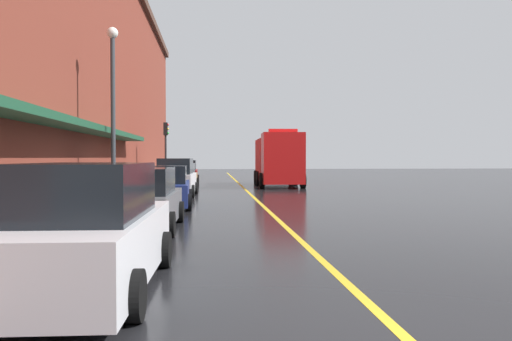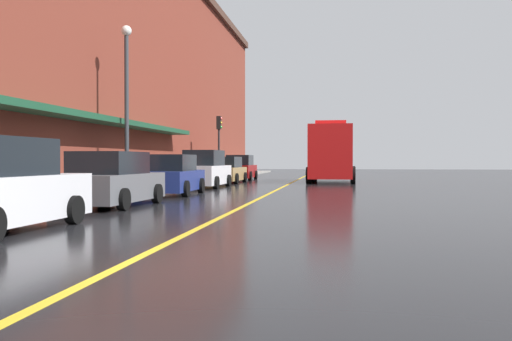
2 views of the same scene
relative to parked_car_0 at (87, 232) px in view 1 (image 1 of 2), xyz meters
The scene contains 16 objects.
ground_plane 22.55m from the parked_car_0, 79.96° to the left, with size 112.00×112.00×0.00m, color black.
sidewalk_left 22.32m from the parked_car_0, 95.84° to the left, with size 2.40×70.00×0.15m, color gray.
lane_center_stripe 22.55m from the parked_car_0, 79.96° to the left, with size 0.16×70.00×0.01m, color gold.
brick_building_left 24.07m from the parked_car_0, 114.21° to the left, with size 13.29×64.00×14.39m.
parked_car_0 is the anchor object (origin of this frame).
parked_car_1 6.37m from the parked_car_0, 90.79° to the left, with size 2.16×4.68×1.69m.
parked_car_2 12.41m from the parked_car_0, 90.02° to the left, with size 2.24×4.70×1.65m.
parked_car_3 18.40m from the parked_car_0, 89.83° to the left, with size 2.13×4.40×1.92m.
parked_car_4 24.42m from the parked_car_0, 90.03° to the left, with size 2.07×4.50×1.62m.
parked_car_5 30.00m from the parked_car_0, 90.14° to the left, with size 2.04×4.54×1.77m.
fire_truck 27.85m from the parked_car_0, 76.62° to the left, with size 3.08×8.17×3.77m.
parking_meter_0 21.00m from the parked_car_0, 93.88° to the left, with size 0.14×0.18×1.33m.
parking_meter_1 30.60m from the parked_car_0, 92.66° to the left, with size 0.14×0.18×1.33m.
parking_meter_2 25.77m from the parked_car_0, 93.16° to the left, with size 0.14×0.18×1.33m.
street_lamp_left 13.44m from the parked_car_0, 98.97° to the left, with size 0.44×0.44×6.94m.
traffic_light_near 28.87m from the parked_car_0, 92.71° to the left, with size 0.38×0.36×4.30m.
Camera 1 is at (-2.12, -4.75, 1.97)m, focal length 35.42 mm.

